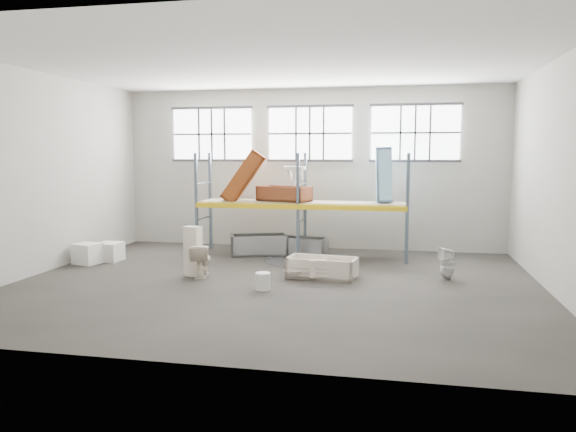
% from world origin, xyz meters
% --- Properties ---
extents(floor, '(12.00, 10.00, 0.10)m').
position_xyz_m(floor, '(0.00, 0.00, -0.05)').
color(floor, '#413D38').
rests_on(floor, ground).
extents(ceiling, '(12.00, 10.00, 0.10)m').
position_xyz_m(ceiling, '(0.00, 0.00, 5.05)').
color(ceiling, silver).
rests_on(ceiling, ground).
extents(wall_back, '(12.00, 0.10, 5.00)m').
position_xyz_m(wall_back, '(0.00, 5.05, 2.50)').
color(wall_back, '#A2A196').
rests_on(wall_back, ground).
extents(wall_front, '(12.00, 0.10, 5.00)m').
position_xyz_m(wall_front, '(0.00, -5.05, 2.50)').
color(wall_front, '#B0AEA2').
rests_on(wall_front, ground).
extents(wall_left, '(0.10, 10.00, 5.00)m').
position_xyz_m(wall_left, '(-6.05, 0.00, 2.50)').
color(wall_left, '#A7A69B').
rests_on(wall_left, ground).
extents(wall_right, '(0.10, 10.00, 5.00)m').
position_xyz_m(wall_right, '(6.05, 0.00, 2.50)').
color(wall_right, '#B4B3A8').
rests_on(wall_right, ground).
extents(window_left, '(2.60, 0.04, 1.60)m').
position_xyz_m(window_left, '(-3.20, 4.94, 3.60)').
color(window_left, white).
rests_on(window_left, wall_back).
extents(window_mid, '(2.60, 0.04, 1.60)m').
position_xyz_m(window_mid, '(0.00, 4.94, 3.60)').
color(window_mid, white).
rests_on(window_mid, wall_back).
extents(window_right, '(2.60, 0.04, 1.60)m').
position_xyz_m(window_right, '(3.20, 4.94, 3.60)').
color(window_right, white).
rests_on(window_right, wall_back).
extents(rack_upright_la, '(0.08, 0.08, 3.00)m').
position_xyz_m(rack_upright_la, '(-3.00, 2.90, 1.50)').
color(rack_upright_la, slate).
rests_on(rack_upright_la, floor).
extents(rack_upright_lb, '(0.08, 0.08, 3.00)m').
position_xyz_m(rack_upright_lb, '(-3.00, 4.10, 1.50)').
color(rack_upright_lb, slate).
rests_on(rack_upright_lb, floor).
extents(rack_upright_ma, '(0.08, 0.08, 3.00)m').
position_xyz_m(rack_upright_ma, '(0.00, 2.90, 1.50)').
color(rack_upright_ma, slate).
rests_on(rack_upright_ma, floor).
extents(rack_upright_mb, '(0.08, 0.08, 3.00)m').
position_xyz_m(rack_upright_mb, '(0.00, 4.10, 1.50)').
color(rack_upright_mb, slate).
rests_on(rack_upright_mb, floor).
extents(rack_upright_ra, '(0.08, 0.08, 3.00)m').
position_xyz_m(rack_upright_ra, '(3.00, 2.90, 1.50)').
color(rack_upright_ra, slate).
rests_on(rack_upright_ra, floor).
extents(rack_upright_rb, '(0.08, 0.08, 3.00)m').
position_xyz_m(rack_upright_rb, '(3.00, 4.10, 1.50)').
color(rack_upright_rb, slate).
rests_on(rack_upright_rb, floor).
extents(rack_beam_front, '(6.00, 0.10, 0.14)m').
position_xyz_m(rack_beam_front, '(0.00, 2.90, 1.50)').
color(rack_beam_front, yellow).
rests_on(rack_beam_front, floor).
extents(rack_beam_back, '(6.00, 0.10, 0.14)m').
position_xyz_m(rack_beam_back, '(0.00, 4.10, 1.50)').
color(rack_beam_back, yellow).
rests_on(rack_beam_back, floor).
extents(shelf_deck, '(5.90, 1.10, 0.03)m').
position_xyz_m(shelf_deck, '(0.00, 3.50, 1.58)').
color(shelf_deck, gray).
rests_on(shelf_deck, floor).
extents(wet_patch, '(1.80, 1.80, 0.00)m').
position_xyz_m(wet_patch, '(0.00, 2.70, 0.00)').
color(wet_patch, black).
rests_on(wet_patch, floor).
extents(bathtub_beige, '(1.74, 0.96, 0.49)m').
position_xyz_m(bathtub_beige, '(0.98, 0.82, 0.24)').
color(bathtub_beige, beige).
rests_on(bathtub_beige, floor).
extents(cistern_spare, '(0.47, 0.34, 0.40)m').
position_xyz_m(cistern_spare, '(0.91, 0.53, 0.28)').
color(cistern_spare, beige).
rests_on(cistern_spare, bathtub_beige).
extents(sink_in_tub, '(0.48, 0.48, 0.16)m').
position_xyz_m(sink_in_tub, '(0.33, 0.49, 0.16)').
color(sink_in_tub, beige).
rests_on(sink_in_tub, bathtub_beige).
extents(toilet_beige, '(0.57, 0.85, 0.80)m').
position_xyz_m(toilet_beige, '(-1.93, 0.36, 0.40)').
color(toilet_beige, '#F1E0C8').
rests_on(toilet_beige, floor).
extents(cistern_tall, '(0.44, 0.34, 1.22)m').
position_xyz_m(cistern_tall, '(-2.14, 0.38, 0.61)').
color(cistern_tall, silver).
rests_on(cistern_tall, floor).
extents(toilet_white, '(0.46, 0.45, 0.76)m').
position_xyz_m(toilet_white, '(3.93, 1.22, 0.38)').
color(toilet_white, white).
rests_on(toilet_white, floor).
extents(steel_tub_left, '(1.82, 1.27, 0.61)m').
position_xyz_m(steel_tub_left, '(-1.26, 3.39, 0.30)').
color(steel_tub_left, '#999DA1').
rests_on(steel_tub_left, floor).
extents(steel_tub_right, '(1.51, 0.82, 0.53)m').
position_xyz_m(steel_tub_right, '(0.01, 3.61, 0.26)').
color(steel_tub_right, '#A2A5AA').
rests_on(steel_tub_right, floor).
extents(rust_tub_flat, '(1.68, 1.20, 0.43)m').
position_xyz_m(rust_tub_flat, '(-0.52, 3.49, 1.82)').
color(rust_tub_flat, maroon).
rests_on(rust_tub_flat, shelf_deck).
extents(rust_tub_tilted, '(1.46, 1.01, 1.63)m').
position_xyz_m(rust_tub_tilted, '(-1.74, 3.50, 2.29)').
color(rust_tub_tilted, '#9B3C1C').
rests_on(rust_tub_tilted, shelf_deck).
extents(sink_on_shelf, '(0.69, 0.56, 0.58)m').
position_xyz_m(sink_on_shelf, '(-0.16, 3.21, 2.09)').
color(sink_on_shelf, white).
rests_on(sink_on_shelf, rust_tub_flat).
extents(blue_tub_upright, '(0.53, 0.75, 1.54)m').
position_xyz_m(blue_tub_upright, '(2.33, 3.66, 2.40)').
color(blue_tub_upright, '#92CEF9').
rests_on(blue_tub_upright, shelf_deck).
extents(bucket, '(0.36, 0.36, 0.38)m').
position_xyz_m(bucket, '(-0.13, -0.63, 0.19)').
color(bucket, silver).
rests_on(bucket, floor).
extents(carton_near, '(0.77, 0.70, 0.55)m').
position_xyz_m(carton_near, '(-5.52, 1.21, 0.28)').
color(carton_near, white).
rests_on(carton_near, floor).
extents(carton_far, '(0.64, 0.64, 0.51)m').
position_xyz_m(carton_far, '(-5.12, 1.69, 0.26)').
color(carton_far, silver).
rests_on(carton_far, floor).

